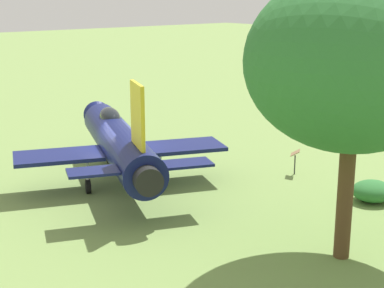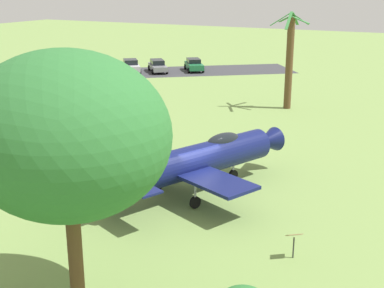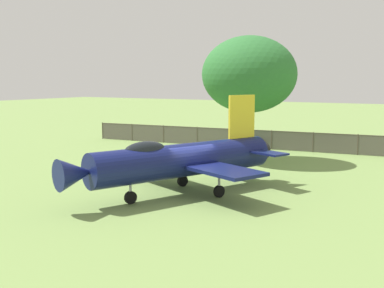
% 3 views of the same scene
% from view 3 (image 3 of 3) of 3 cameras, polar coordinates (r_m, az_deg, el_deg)
% --- Properties ---
extents(ground_plane, '(200.00, 200.00, 0.00)m').
position_cam_3_polar(ground_plane, '(24.33, -0.97, -6.02)').
color(ground_plane, '#75934C').
extents(display_jet, '(11.81, 8.96, 4.94)m').
position_cam_3_polar(display_jet, '(23.76, -1.69, -1.92)').
color(display_jet, '#111951').
rests_on(display_jet, ground_plane).
extents(shade_tree, '(6.20, 6.66, 8.78)m').
position_cam_3_polar(shade_tree, '(33.72, 6.80, 8.21)').
color(shade_tree, brown).
rests_on(shade_tree, ground_plane).
extents(perimeter_fence, '(2.85, 30.52, 1.61)m').
position_cam_3_polar(perimeter_fence, '(40.63, 7.15, 0.69)').
color(perimeter_fence, '#4C4238').
rests_on(perimeter_fence, ground_plane).
extents(shrub_near_fence, '(2.02, 2.04, 1.02)m').
position_cam_3_polar(shrub_near_fence, '(39.44, 6.80, -0.02)').
color(shrub_near_fence, '#2D7033').
rests_on(shrub_near_fence, ground_plane).
extents(shrub_by_tree, '(1.58, 1.69, 0.83)m').
position_cam_3_polar(shrub_by_tree, '(34.57, -2.72, -1.22)').
color(shrub_by_tree, '#2D7033').
rests_on(shrub_by_tree, ground_plane).
extents(info_plaque, '(0.68, 0.72, 1.14)m').
position_cam_3_polar(info_plaque, '(31.25, -7.64, -1.42)').
color(info_plaque, '#333333').
rests_on(info_plaque, ground_plane).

